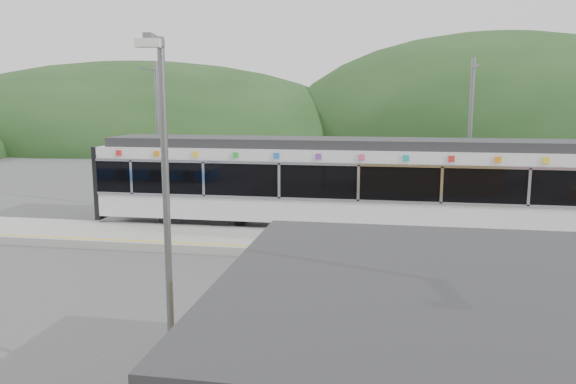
# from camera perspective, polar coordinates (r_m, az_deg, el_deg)

# --- Properties ---
(ground) EXTENTS (120.00, 120.00, 0.00)m
(ground) POSITION_cam_1_polar(r_m,az_deg,el_deg) (17.43, -2.18, -8.28)
(ground) COLOR #4C4C4F
(ground) RESTS_ON ground
(hills) EXTENTS (146.00, 149.00, 26.00)m
(hills) POSITION_cam_1_polar(r_m,az_deg,el_deg) (22.33, 16.58, -4.70)
(hills) COLOR #1E3D19
(hills) RESTS_ON ground
(platform) EXTENTS (26.00, 3.20, 0.30)m
(platform) POSITION_cam_1_polar(r_m,az_deg,el_deg) (20.50, -0.25, -5.12)
(platform) COLOR #9E9E99
(platform) RESTS_ON ground
(yellow_line) EXTENTS (26.00, 0.10, 0.01)m
(yellow_line) POSITION_cam_1_polar(r_m,az_deg,el_deg) (19.23, -0.93, -5.63)
(yellow_line) COLOR yellow
(yellow_line) RESTS_ON platform
(train) EXTENTS (20.44, 3.01, 3.74)m
(train) POSITION_cam_1_polar(r_m,az_deg,el_deg) (22.51, 6.12, 1.11)
(train) COLOR black
(train) RESTS_ON ground
(catenary_mast_west) EXTENTS (0.18, 1.80, 7.00)m
(catenary_mast_west) POSITION_cam_1_polar(r_m,az_deg,el_deg) (26.98, -13.09, 5.68)
(catenary_mast_west) COLOR slate
(catenary_mast_west) RESTS_ON ground
(catenary_mast_east) EXTENTS (0.18, 1.80, 7.00)m
(catenary_mast_east) POSITION_cam_1_polar(r_m,az_deg,el_deg) (25.10, 17.97, 5.20)
(catenary_mast_east) COLOR slate
(catenary_mast_east) RESTS_ON ground
(lamp_post) EXTENTS (0.38, 1.13, 6.28)m
(lamp_post) POSITION_cam_1_polar(r_m,az_deg,el_deg) (9.44, -12.57, -0.30)
(lamp_post) COLOR slate
(lamp_post) RESTS_ON ground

